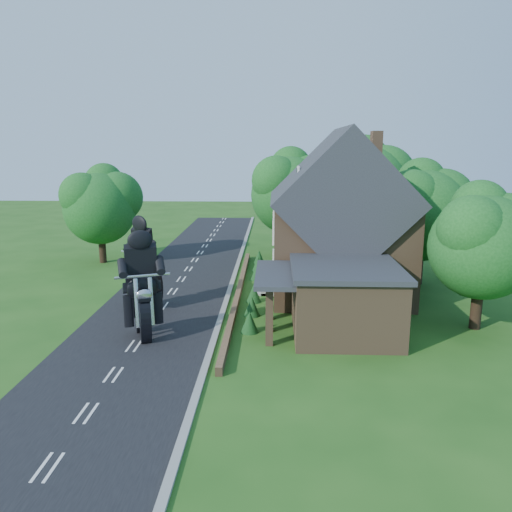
{
  "coord_description": "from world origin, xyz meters",
  "views": [
    {
      "loc": [
        6.51,
        -24.54,
        9.08
      ],
      "look_at": [
        5.43,
        4.08,
        2.8
      ],
      "focal_mm": 35.0,
      "sensor_mm": 36.0,
      "label": 1
    }
  ],
  "objects_px": {
    "motorcycle_lead": "(144,322)",
    "motorcycle_follow": "(146,295)",
    "annex": "(342,298)",
    "house": "(339,226)",
    "garden_wall": "(238,294)"
  },
  "relations": [
    {
      "from": "house",
      "to": "annex",
      "type": "xyz_separation_m",
      "value": [
        -0.62,
        -6.8,
        -2.58
      ]
    },
    {
      "from": "annex",
      "to": "house",
      "type": "bearing_deg",
      "value": 84.76
    },
    {
      "from": "garden_wall",
      "to": "annex",
      "type": "bearing_deg",
      "value": -46.16
    },
    {
      "from": "garden_wall",
      "to": "motorcycle_follow",
      "type": "relative_size",
      "value": 12.66
    },
    {
      "from": "annex",
      "to": "motorcycle_lead",
      "type": "xyz_separation_m",
      "value": [
        -9.64,
        -1.15,
        -0.97
      ]
    },
    {
      "from": "annex",
      "to": "motorcycle_lead",
      "type": "height_order",
      "value": "annex"
    },
    {
      "from": "garden_wall",
      "to": "motorcycle_follow",
      "type": "bearing_deg",
      "value": -153.99
    },
    {
      "from": "house",
      "to": "motorcycle_lead",
      "type": "relative_size",
      "value": 5.98
    },
    {
      "from": "annex",
      "to": "motorcycle_follow",
      "type": "bearing_deg",
      "value": 162.83
    },
    {
      "from": "house",
      "to": "motorcycle_lead",
      "type": "bearing_deg",
      "value": -142.22
    },
    {
      "from": "garden_wall",
      "to": "motorcycle_follow",
      "type": "distance_m",
      "value": 5.73
    },
    {
      "from": "garden_wall",
      "to": "annex",
      "type": "distance_m",
      "value": 8.19
    },
    {
      "from": "motorcycle_lead",
      "to": "motorcycle_follow",
      "type": "bearing_deg",
      "value": -98.14
    },
    {
      "from": "house",
      "to": "motorcycle_follow",
      "type": "xyz_separation_m",
      "value": [
        -11.31,
        -3.5,
        -3.53
      ]
    },
    {
      "from": "garden_wall",
      "to": "house",
      "type": "distance_m",
      "value": 7.52
    }
  ]
}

